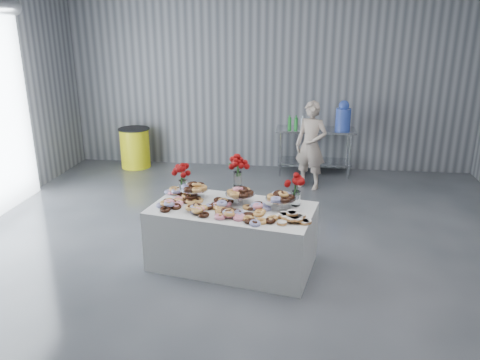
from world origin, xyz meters
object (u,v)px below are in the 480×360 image
object	(u,v)px
prep_table	(315,143)
water_jug	(343,116)
person	(311,146)
trash_barrel	(135,148)
display_table	(232,236)

from	to	relation	value
prep_table	water_jug	distance (m)	0.73
water_jug	person	size ratio (longest dim) A/B	0.36
person	trash_barrel	size ratio (longest dim) A/B	1.93
person	prep_table	bearing A→B (deg)	107.46
prep_table	water_jug	size ratio (longest dim) A/B	2.71
prep_table	water_jug	world-z (taller)	water_jug
display_table	trash_barrel	size ratio (longest dim) A/B	2.36
water_jug	trash_barrel	size ratio (longest dim) A/B	0.69
person	trash_barrel	distance (m)	3.64
display_table	prep_table	bearing A→B (deg)	74.33
person	trash_barrel	xyz separation A→B (m)	(-3.52, 0.83, -0.37)
display_table	trash_barrel	xyz separation A→B (m)	(-2.55, 3.81, 0.03)
prep_table	trash_barrel	bearing A→B (deg)	-180.00
prep_table	person	xyz separation A→B (m)	(-0.10, -0.83, 0.16)
display_table	person	world-z (taller)	person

